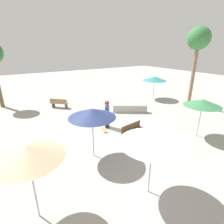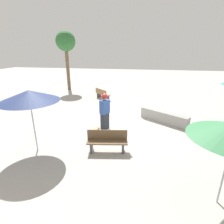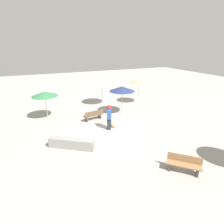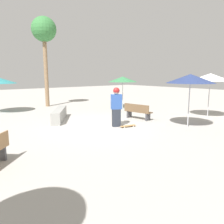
{
  "view_description": "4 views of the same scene",
  "coord_description": "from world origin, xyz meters",
  "px_view_note": "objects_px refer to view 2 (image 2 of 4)",
  "views": [
    {
      "loc": [
        9.59,
        -6.14,
        5.05
      ],
      "look_at": [
        0.73,
        -0.56,
        1.17
      ],
      "focal_mm": 28.0,
      "sensor_mm": 36.0,
      "label": 1
    },
    {
      "loc": [
        8.4,
        1.17,
        3.82
      ],
      "look_at": [
        0.1,
        -0.4,
        0.84
      ],
      "focal_mm": 28.0,
      "sensor_mm": 36.0,
      "label": 2
    },
    {
      "loc": [
        -10.31,
        3.7,
        5.77
      ],
      "look_at": [
        0.02,
        -0.79,
        1.45
      ],
      "focal_mm": 28.0,
      "sensor_mm": 36.0,
      "label": 3
    },
    {
      "loc": [
        -6.19,
        -8.47,
        2.45
      ],
      "look_at": [
        -0.0,
        -0.86,
        0.76
      ],
      "focal_mm": 35.0,
      "sensor_mm": 36.0,
      "label": 4
    }
  ],
  "objects_px": {
    "skater_main": "(105,110)",
    "skateboard": "(95,130)",
    "bench_near": "(107,141)",
    "bench_far": "(102,94)",
    "palm_tree_center_left": "(66,43)",
    "shade_umbrella_navy": "(29,96)",
    "concrete_ledge": "(164,117)"
  },
  "relations": [
    {
      "from": "skater_main",
      "to": "bench_near",
      "type": "distance_m",
      "value": 2.17
    },
    {
      "from": "bench_near",
      "to": "shade_umbrella_navy",
      "type": "relative_size",
      "value": 0.67
    },
    {
      "from": "bench_near",
      "to": "skater_main",
      "type": "bearing_deg",
      "value": -84.1
    },
    {
      "from": "bench_near",
      "to": "bench_far",
      "type": "distance_m",
      "value": 8.0
    },
    {
      "from": "skateboard",
      "to": "palm_tree_center_left",
      "type": "xyz_separation_m",
      "value": [
        -9.12,
        -5.36,
        4.44
      ]
    },
    {
      "from": "concrete_ledge",
      "to": "palm_tree_center_left",
      "type": "distance_m",
      "value": 12.21
    },
    {
      "from": "palm_tree_center_left",
      "to": "bench_far",
      "type": "bearing_deg",
      "value": 54.29
    },
    {
      "from": "skateboard",
      "to": "shade_umbrella_navy",
      "type": "distance_m",
      "value": 3.56
    },
    {
      "from": "skater_main",
      "to": "shade_umbrella_navy",
      "type": "distance_m",
      "value": 3.58
    },
    {
      "from": "bench_near",
      "to": "bench_far",
      "type": "relative_size",
      "value": 1.13
    },
    {
      "from": "skater_main",
      "to": "bench_far",
      "type": "height_order",
      "value": "skater_main"
    },
    {
      "from": "concrete_ledge",
      "to": "bench_far",
      "type": "relative_size",
      "value": 1.74
    },
    {
      "from": "skateboard",
      "to": "palm_tree_center_left",
      "type": "bearing_deg",
      "value": -138.76
    },
    {
      "from": "skater_main",
      "to": "bench_near",
      "type": "xyz_separation_m",
      "value": [
        2.02,
        0.56,
        -0.58
      ]
    },
    {
      "from": "skateboard",
      "to": "concrete_ledge",
      "type": "bearing_deg",
      "value": 128.3
    },
    {
      "from": "skater_main",
      "to": "skateboard",
      "type": "xyz_separation_m",
      "value": [
        0.35,
        -0.45,
        -0.95
      ]
    },
    {
      "from": "shade_umbrella_navy",
      "to": "palm_tree_center_left",
      "type": "xyz_separation_m",
      "value": [
        -11.26,
        -3.56,
        2.23
      ]
    },
    {
      "from": "concrete_ledge",
      "to": "bench_far",
      "type": "height_order",
      "value": "bench_far"
    },
    {
      "from": "bench_near",
      "to": "palm_tree_center_left",
      "type": "xyz_separation_m",
      "value": [
        -10.79,
        -6.37,
        4.07
      ]
    },
    {
      "from": "concrete_ledge",
      "to": "shade_umbrella_navy",
      "type": "xyz_separation_m",
      "value": [
        3.95,
        -5.28,
        1.95
      ]
    },
    {
      "from": "concrete_ledge",
      "to": "palm_tree_center_left",
      "type": "xyz_separation_m",
      "value": [
        -7.31,
        -8.84,
        4.19
      ]
    },
    {
      "from": "skater_main",
      "to": "palm_tree_center_left",
      "type": "xyz_separation_m",
      "value": [
        -8.77,
        -5.81,
        3.49
      ]
    },
    {
      "from": "concrete_ledge",
      "to": "bench_far",
      "type": "bearing_deg",
      "value": -132.85
    },
    {
      "from": "skateboard",
      "to": "concrete_ledge",
      "type": "xyz_separation_m",
      "value": [
        -1.81,
        3.48,
        0.25
      ]
    },
    {
      "from": "concrete_ledge",
      "to": "bench_near",
      "type": "bearing_deg",
      "value": -35.42
    },
    {
      "from": "bench_near",
      "to": "shade_umbrella_navy",
      "type": "bearing_deg",
      "value": -0.04
    },
    {
      "from": "palm_tree_center_left",
      "to": "concrete_ledge",
      "type": "bearing_deg",
      "value": 50.42
    },
    {
      "from": "skater_main",
      "to": "palm_tree_center_left",
      "type": "distance_m",
      "value": 11.08
    },
    {
      "from": "skater_main",
      "to": "bench_near",
      "type": "bearing_deg",
      "value": 43.38
    },
    {
      "from": "skater_main",
      "to": "concrete_ledge",
      "type": "distance_m",
      "value": 3.44
    },
    {
      "from": "palm_tree_center_left",
      "to": "shade_umbrella_navy",
      "type": "bearing_deg",
      "value": 17.54
    },
    {
      "from": "skater_main",
      "to": "skateboard",
      "type": "distance_m",
      "value": 1.1
    }
  ]
}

